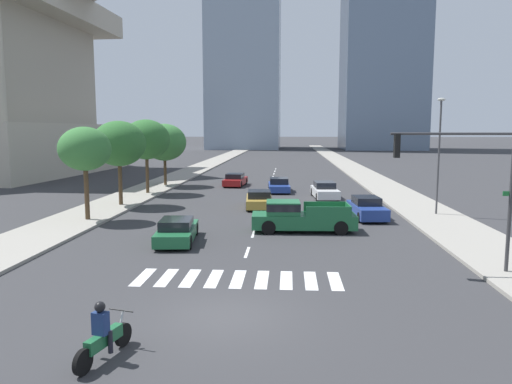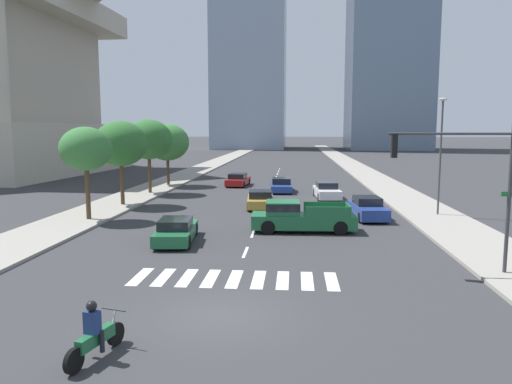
{
  "view_description": "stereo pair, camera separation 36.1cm",
  "coord_description": "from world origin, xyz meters",
  "px_view_note": "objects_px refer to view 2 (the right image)",
  "views": [
    {
      "loc": [
        1.85,
        -13.79,
        5.51
      ],
      "look_at": [
        0.0,
        13.61,
        2.0
      ],
      "focal_mm": 33.98,
      "sensor_mm": 36.0,
      "label": 1
    },
    {
      "loc": [
        2.21,
        -13.76,
        5.51
      ],
      "look_at": [
        0.0,
        13.61,
        2.0
      ],
      "focal_mm": 33.98,
      "sensor_mm": 36.0,
      "label": 2
    }
  ],
  "objects_px": {
    "motorcycle_lead": "(95,336)",
    "traffic_signal_near": "(463,170)",
    "sedan_blue_2": "(368,209)",
    "street_tree_nearest": "(86,149)",
    "street_tree_third": "(149,140)",
    "sedan_red_3": "(238,180)",
    "sedan_green_1": "(176,231)",
    "pickup_truck": "(298,217)",
    "street_lamp_east": "(441,147)",
    "street_tree_fourth": "(167,142)",
    "sedan_gold_0": "(260,200)",
    "street_tree_second": "(121,144)",
    "sedan_blue_5": "(281,185)",
    "sedan_white_4": "(327,191)"
  },
  "relations": [
    {
      "from": "sedan_blue_5",
      "to": "pickup_truck",
      "type": "bearing_deg",
      "value": 1.86
    },
    {
      "from": "pickup_truck",
      "to": "sedan_gold_0",
      "type": "bearing_deg",
      "value": -73.8
    },
    {
      "from": "sedan_gold_0",
      "to": "sedan_blue_2",
      "type": "distance_m",
      "value": 7.9
    },
    {
      "from": "sedan_red_3",
      "to": "street_tree_fourth",
      "type": "bearing_deg",
      "value": 101.33
    },
    {
      "from": "sedan_green_1",
      "to": "street_tree_third",
      "type": "height_order",
      "value": "street_tree_third"
    },
    {
      "from": "motorcycle_lead",
      "to": "sedan_white_4",
      "type": "height_order",
      "value": "motorcycle_lead"
    },
    {
      "from": "street_lamp_east",
      "to": "street_tree_fourth",
      "type": "height_order",
      "value": "street_lamp_east"
    },
    {
      "from": "street_tree_second",
      "to": "street_tree_nearest",
      "type": "bearing_deg",
      "value": -90.0
    },
    {
      "from": "sedan_blue_5",
      "to": "sedan_green_1",
      "type": "bearing_deg",
      "value": -15.82
    },
    {
      "from": "sedan_gold_0",
      "to": "street_lamp_east",
      "type": "distance_m",
      "value": 12.52
    },
    {
      "from": "motorcycle_lead",
      "to": "street_tree_second",
      "type": "xyz_separation_m",
      "value": [
        -7.73,
        23.23,
        3.97
      ]
    },
    {
      "from": "sedan_red_3",
      "to": "street_lamp_east",
      "type": "distance_m",
      "value": 22.24
    },
    {
      "from": "sedan_red_3",
      "to": "sedan_blue_5",
      "type": "height_order",
      "value": "sedan_red_3"
    },
    {
      "from": "traffic_signal_near",
      "to": "street_tree_fourth",
      "type": "height_order",
      "value": "street_tree_fourth"
    },
    {
      "from": "pickup_truck",
      "to": "motorcycle_lead",
      "type": "bearing_deg",
      "value": 69.88
    },
    {
      "from": "motorcycle_lead",
      "to": "pickup_truck",
      "type": "relative_size",
      "value": 0.37
    },
    {
      "from": "motorcycle_lead",
      "to": "street_lamp_east",
      "type": "distance_m",
      "value": 25.29
    },
    {
      "from": "sedan_red_3",
      "to": "street_tree_second",
      "type": "xyz_separation_m",
      "value": [
        -6.86,
        -13.63,
        3.97
      ]
    },
    {
      "from": "sedan_green_1",
      "to": "sedan_blue_2",
      "type": "relative_size",
      "value": 1.02
    },
    {
      "from": "traffic_signal_near",
      "to": "street_tree_third",
      "type": "xyz_separation_m",
      "value": [
        -18.77,
        22.18,
        0.68
      ]
    },
    {
      "from": "sedan_blue_2",
      "to": "sedan_gold_0",
      "type": "bearing_deg",
      "value": -122.05
    },
    {
      "from": "sedan_red_3",
      "to": "traffic_signal_near",
      "type": "relative_size",
      "value": 0.82
    },
    {
      "from": "sedan_red_3",
      "to": "street_tree_fourth",
      "type": "relative_size",
      "value": 0.77
    },
    {
      "from": "motorcycle_lead",
      "to": "traffic_signal_near",
      "type": "bearing_deg",
      "value": -39.84
    },
    {
      "from": "street_tree_nearest",
      "to": "sedan_red_3",
      "type": "bearing_deg",
      "value": 70.63
    },
    {
      "from": "sedan_gold_0",
      "to": "sedan_blue_5",
      "type": "bearing_deg",
      "value": -11.67
    },
    {
      "from": "sedan_red_3",
      "to": "street_tree_nearest",
      "type": "bearing_deg",
      "value": 165.07
    },
    {
      "from": "traffic_signal_near",
      "to": "street_lamp_east",
      "type": "bearing_deg",
      "value": -102.72
    },
    {
      "from": "sedan_gold_0",
      "to": "sedan_blue_2",
      "type": "relative_size",
      "value": 0.99
    },
    {
      "from": "sedan_white_4",
      "to": "street_tree_second",
      "type": "relative_size",
      "value": 0.79
    },
    {
      "from": "sedan_green_1",
      "to": "street_tree_nearest",
      "type": "height_order",
      "value": "street_tree_nearest"
    },
    {
      "from": "sedan_blue_2",
      "to": "street_tree_nearest",
      "type": "distance_m",
      "value": 17.66
    },
    {
      "from": "sedan_red_3",
      "to": "sedan_white_4",
      "type": "relative_size",
      "value": 0.97
    },
    {
      "from": "sedan_blue_2",
      "to": "street_tree_second",
      "type": "bearing_deg",
      "value": -106.4
    },
    {
      "from": "sedan_green_1",
      "to": "street_tree_third",
      "type": "distance_m",
      "value": 19.25
    },
    {
      "from": "motorcycle_lead",
      "to": "street_tree_nearest",
      "type": "relative_size",
      "value": 0.38
    },
    {
      "from": "street_tree_second",
      "to": "sedan_white_4",
      "type": "bearing_deg",
      "value": 19.59
    },
    {
      "from": "street_lamp_east",
      "to": "sedan_blue_2",
      "type": "bearing_deg",
      "value": -167.4
    },
    {
      "from": "sedan_blue_2",
      "to": "sedan_white_4",
      "type": "height_order",
      "value": "sedan_blue_2"
    },
    {
      "from": "sedan_red_3",
      "to": "traffic_signal_near",
      "type": "xyz_separation_m",
      "value": [
        11.91,
        -29.08,
        3.46
      ]
    },
    {
      "from": "traffic_signal_near",
      "to": "street_tree_fourth",
      "type": "relative_size",
      "value": 0.94
    },
    {
      "from": "motorcycle_lead",
      "to": "traffic_signal_near",
      "type": "relative_size",
      "value": 0.38
    },
    {
      "from": "sedan_gold_0",
      "to": "sedan_red_3",
      "type": "distance_m",
      "value": 13.9
    },
    {
      "from": "traffic_signal_near",
      "to": "street_tree_fourth",
      "type": "bearing_deg",
      "value": -56.41
    },
    {
      "from": "sedan_blue_2",
      "to": "street_tree_fourth",
      "type": "relative_size",
      "value": 0.75
    },
    {
      "from": "pickup_truck",
      "to": "sedan_blue_5",
      "type": "distance_m",
      "value": 17.26
    },
    {
      "from": "sedan_red_3",
      "to": "street_tree_third",
      "type": "height_order",
      "value": "street_tree_third"
    },
    {
      "from": "motorcycle_lead",
      "to": "street_lamp_east",
      "type": "bearing_deg",
      "value": -18.97
    },
    {
      "from": "motorcycle_lead",
      "to": "street_tree_third",
      "type": "relative_size",
      "value": 0.34
    },
    {
      "from": "sedan_gold_0",
      "to": "sedan_green_1",
      "type": "bearing_deg",
      "value": 158.56
    }
  ]
}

